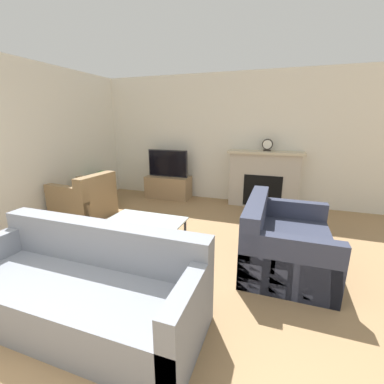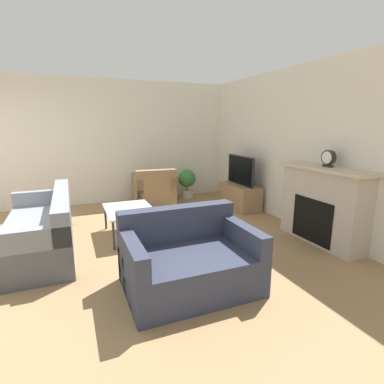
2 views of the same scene
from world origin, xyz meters
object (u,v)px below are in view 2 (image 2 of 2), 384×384
at_px(armchair_by_window, 154,191).
at_px(mantel_clock, 328,158).
at_px(tv, 241,170).
at_px(potted_plant, 187,181).
at_px(couch_loveseat, 188,262).
at_px(couch_sectional, 43,231).
at_px(coffee_table, 130,211).

relative_size(armchair_by_window, mantel_clock, 3.99).
relative_size(tv, potted_plant, 1.34).
bearing_deg(potted_plant, mantel_clock, 14.24).
relative_size(tv, couch_loveseat, 0.68).
height_order(couch_sectional, couch_loveseat, same).
height_order(couch_sectional, potted_plant, couch_sectional).
bearing_deg(potted_plant, couch_loveseat, -21.28).
xyz_separation_m(couch_loveseat, mantel_clock, (-0.39, 2.31, 0.99)).
bearing_deg(mantel_clock, armchair_by_window, -150.61).
relative_size(couch_sectional, coffee_table, 2.10).
xyz_separation_m(tv, coffee_table, (0.75, -2.47, -0.40)).
bearing_deg(potted_plant, coffee_table, -41.56).
xyz_separation_m(coffee_table, potted_plant, (-1.97, 1.75, 0.02)).
xyz_separation_m(coffee_table, mantel_clock, (1.38, 2.60, 0.87)).
bearing_deg(coffee_table, mantel_clock, 62.12).
height_order(armchair_by_window, potted_plant, armchair_by_window).
bearing_deg(armchair_by_window, potted_plant, -159.39).
relative_size(armchair_by_window, coffee_table, 0.93).
bearing_deg(tv, coffee_table, -73.11).
distance_m(couch_sectional, potted_plant, 3.65).
xyz_separation_m(armchair_by_window, potted_plant, (-0.26, 0.89, 0.13)).
bearing_deg(mantel_clock, couch_loveseat, -80.31).
relative_size(couch_sectional, couch_loveseat, 1.58).
xyz_separation_m(couch_loveseat, potted_plant, (-3.74, 1.46, 0.14)).
xyz_separation_m(tv, armchair_by_window, (-0.96, -1.61, -0.51)).
distance_m(couch_loveseat, mantel_clock, 2.54).
bearing_deg(potted_plant, tv, 30.53).
height_order(tv, potted_plant, tv).
bearing_deg(couch_loveseat, potted_plant, 68.72).
bearing_deg(couch_loveseat, armchair_by_window, 80.75).
distance_m(armchair_by_window, potted_plant, 0.94).
height_order(couch_loveseat, potted_plant, couch_loveseat).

